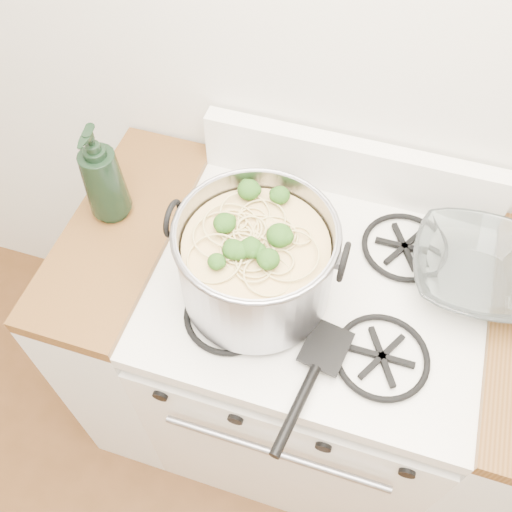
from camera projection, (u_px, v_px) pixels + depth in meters
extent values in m
plane|color=silver|center=(381.00, 26.00, 1.14)|extent=(3.60, 0.00, 3.60)
cube|color=white|center=(305.00, 369.00, 1.73)|extent=(0.76, 0.65, 0.81)
cube|color=white|center=(319.00, 286.00, 1.34)|extent=(0.76, 0.65, 0.04)
cube|color=black|center=(276.00, 469.00, 1.55)|extent=(0.58, 0.02, 0.46)
cube|color=black|center=(320.00, 279.00, 1.31)|extent=(0.60, 0.56, 0.02)
cylinder|color=black|center=(162.00, 392.00, 1.30)|extent=(0.04, 0.03, 0.04)
cylinder|color=black|center=(237.00, 415.00, 1.26)|extent=(0.04, 0.03, 0.04)
cylinder|color=black|center=(324.00, 443.00, 1.23)|extent=(0.04, 0.03, 0.04)
cylinder|color=black|center=(408.00, 469.00, 1.20)|extent=(0.04, 0.03, 0.04)
cube|color=silver|center=(150.00, 319.00, 1.79)|extent=(0.25, 0.65, 0.88)
cube|color=#553314|center=(122.00, 230.00, 1.41)|extent=(0.25, 0.65, 0.04)
cylinder|color=#9898A0|center=(256.00, 262.00, 1.20)|extent=(0.33, 0.33, 0.22)
torus|color=#9898A0|center=(256.00, 232.00, 1.11)|extent=(0.34, 0.34, 0.01)
torus|color=black|center=(173.00, 219.00, 1.16)|extent=(0.01, 0.08, 0.08)
torus|color=black|center=(344.00, 262.00, 1.10)|extent=(0.01, 0.08, 0.08)
cylinder|color=tan|center=(256.00, 268.00, 1.21)|extent=(0.30, 0.30, 0.17)
sphere|color=#214913|center=(256.00, 239.00, 1.13)|extent=(0.04, 0.04, 0.04)
sphere|color=#214913|center=(256.00, 239.00, 1.13)|extent=(0.04, 0.04, 0.04)
sphere|color=#214913|center=(256.00, 239.00, 1.13)|extent=(0.04, 0.04, 0.04)
sphere|color=#214913|center=(256.00, 239.00, 1.13)|extent=(0.04, 0.04, 0.04)
sphere|color=#214913|center=(256.00, 239.00, 1.13)|extent=(0.04, 0.04, 0.04)
sphere|color=#214913|center=(256.00, 239.00, 1.13)|extent=(0.04, 0.04, 0.04)
sphere|color=#214913|center=(256.00, 239.00, 1.13)|extent=(0.04, 0.04, 0.04)
sphere|color=#214913|center=(256.00, 239.00, 1.13)|extent=(0.04, 0.04, 0.04)
sphere|color=#214913|center=(256.00, 239.00, 1.13)|extent=(0.04, 0.04, 0.04)
sphere|color=#214913|center=(256.00, 239.00, 1.13)|extent=(0.04, 0.04, 0.04)
imported|color=white|center=(474.00, 275.00, 1.29)|extent=(0.12, 0.12, 0.03)
imported|color=black|center=(101.00, 174.00, 1.31)|extent=(0.12, 0.12, 0.27)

